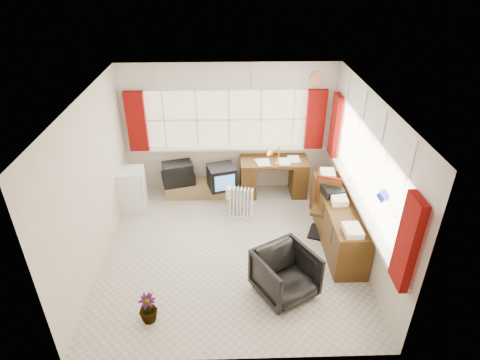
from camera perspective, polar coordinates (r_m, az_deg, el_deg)
The scene contains 20 objects.
ground at distance 6.56m, azimuth -1.27°, elevation -9.80°, with size 4.00×4.00×0.00m, color beige.
room_walls at distance 5.72m, azimuth -1.43°, elevation 1.83°, with size 4.00×4.00×4.00m.
window_back at distance 7.71m, azimuth -1.50°, elevation 5.01°, with size 3.70×0.12×3.60m.
window_right at distance 6.31m, azimuth 16.59°, elevation -2.45°, with size 0.12×3.70×3.60m.
curtains at distance 6.63m, azimuth 6.56°, elevation 5.35°, with size 3.83×3.83×1.15m.
overhead_cabinets at distance 6.41m, azimuth 7.41°, elevation 12.04°, with size 3.98×3.98×0.48m.
desk at distance 7.79m, azimuth 4.79°, elevation 0.75°, with size 1.27×0.63×0.76m.
desk_lamp at distance 7.38m, azimuth 5.58°, elevation 4.33°, with size 0.17×0.15×0.41m.
task_chair at distance 6.80m, azimuth 12.11°, elevation -3.43°, with size 0.55×0.56×1.00m.
office_chair at distance 5.66m, azimuth 6.46°, elevation -13.14°, with size 0.74×0.76×0.69m, color black.
radiator at distance 7.10m, azimuth 0.18°, elevation -3.79°, with size 0.44×0.26×0.62m.
credenza at distance 6.71m, azimuth 13.68°, elevation -5.61°, with size 0.50×2.00×0.85m.
file_tray at distance 6.66m, azimuth 12.90°, elevation -1.36°, with size 0.31×0.39×0.13m, color black.
tv_bench at distance 7.91m, azimuth -5.39°, elevation -1.14°, with size 1.40×0.50×0.25m, color #95794A.
crt_tv at distance 7.56m, azimuth -2.61°, elevation 0.41°, with size 0.59×0.56×0.45m.
hifi_stack at distance 7.79m, azimuth -8.80°, elevation 0.90°, with size 0.68×0.53×0.43m.
mini_fridge at distance 7.60m, azimuth -15.05°, elevation -1.24°, with size 0.51×0.51×0.78m.
spray_bottle_a at distance 7.79m, azimuth 0.33°, elevation -1.28°, with size 0.12×0.12×0.31m, color silver.
spray_bottle_b at distance 7.64m, azimuth 0.10°, elevation -2.40°, with size 0.09×0.10×0.21m, color #8ACEC9.
flower_vase at distance 5.51m, azimuth -12.96°, elevation -17.36°, with size 0.24×0.24×0.43m, color black.
Camera 1 is at (-0.01, -5.04, 4.20)m, focal length 30.00 mm.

